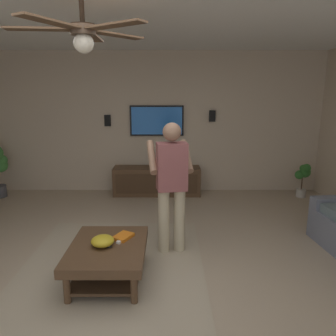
% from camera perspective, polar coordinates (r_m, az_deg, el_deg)
% --- Properties ---
extents(ground_plane, '(8.12, 8.12, 0.00)m').
position_cam_1_polar(ground_plane, '(3.69, -5.69, -19.39)').
color(ground_plane, tan).
extents(wall_back_tv, '(0.10, 6.97, 2.77)m').
position_cam_1_polar(wall_back_tv, '(6.53, -3.08, 7.92)').
color(wall_back_tv, '#C6B299').
rests_on(wall_back_tv, ground).
extents(area_rug, '(2.61, 2.10, 0.01)m').
position_cam_1_polar(area_rug, '(3.94, -9.85, -17.11)').
color(area_rug, tan).
rests_on(area_rug, ground).
extents(coffee_table, '(1.00, 0.80, 0.40)m').
position_cam_1_polar(coffee_table, '(3.63, -10.58, -14.74)').
color(coffee_table, '#513823').
rests_on(coffee_table, ground).
extents(media_console, '(0.45, 1.70, 0.55)m').
position_cam_1_polar(media_console, '(6.39, -1.98, -2.29)').
color(media_console, '#513823').
rests_on(media_console, ground).
extents(tv, '(0.05, 1.05, 0.59)m').
position_cam_1_polar(tv, '(6.42, -1.99, 8.35)').
color(tv, black).
extents(person_standing, '(0.59, 0.60, 1.64)m').
position_cam_1_polar(person_standing, '(3.94, 0.63, -2.22)').
color(person_standing, '#C6B793').
rests_on(person_standing, ground).
extents(potted_plant_short, '(0.32, 0.30, 0.67)m').
position_cam_1_polar(potted_plant_short, '(6.69, 22.78, -1.31)').
color(potted_plant_short, '#B7B2A8').
rests_on(potted_plant_short, ground).
extents(bowl, '(0.24, 0.24, 0.11)m').
position_cam_1_polar(bowl, '(3.55, -11.48, -12.51)').
color(bowl, gold).
rests_on(bowl, coffee_table).
extents(remote_white, '(0.16, 0.08, 0.02)m').
position_cam_1_polar(remote_white, '(3.64, -8.34, -12.48)').
color(remote_white, white).
rests_on(remote_white, coffee_table).
extents(remote_black, '(0.16, 0.09, 0.02)m').
position_cam_1_polar(remote_black, '(3.58, -10.43, -13.03)').
color(remote_black, black).
rests_on(remote_black, coffee_table).
extents(book, '(0.27, 0.25, 0.04)m').
position_cam_1_polar(book, '(3.70, -7.90, -11.90)').
color(book, orange).
rests_on(book, coffee_table).
extents(vase_round, '(0.22, 0.22, 0.22)m').
position_cam_1_polar(vase_round, '(6.28, -1.51, 1.05)').
color(vase_round, teal).
rests_on(vase_round, media_console).
extents(wall_speaker_left, '(0.06, 0.12, 0.22)m').
position_cam_1_polar(wall_speaker_left, '(6.49, 7.83, 9.09)').
color(wall_speaker_left, black).
extents(wall_speaker_right, '(0.06, 0.12, 0.22)m').
position_cam_1_polar(wall_speaker_right, '(6.54, -10.63, 8.25)').
color(wall_speaker_right, black).
extents(ceiling_fan, '(1.16, 1.14, 0.46)m').
position_cam_1_polar(ceiling_fan, '(2.85, -14.72, 22.03)').
color(ceiling_fan, '#4C3828').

